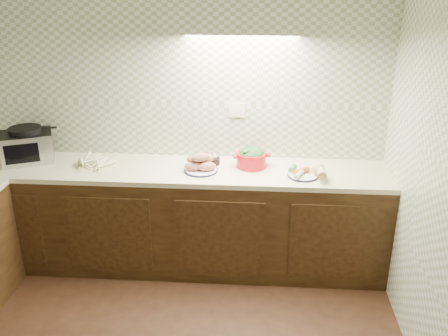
# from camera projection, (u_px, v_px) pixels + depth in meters

# --- Properties ---
(room) EXTENTS (3.60, 3.60, 2.60)m
(room) POSITION_uv_depth(u_px,v_px,m) (107.00, 149.00, 2.42)
(room) COLOR black
(room) RESTS_ON ground
(counter) EXTENTS (3.60, 3.60, 0.90)m
(counter) POSITION_uv_depth(u_px,v_px,m) (55.00, 268.00, 3.54)
(counter) COLOR black
(counter) RESTS_ON ground
(toaster_oven) EXTENTS (0.50, 0.45, 0.29)m
(toaster_oven) POSITION_uv_depth(u_px,v_px,m) (27.00, 145.00, 4.18)
(toaster_oven) COLOR black
(toaster_oven) RESTS_ON counter
(parsnip_pile) EXTENTS (0.36, 0.36, 0.06)m
(parsnip_pile) POSITION_uv_depth(u_px,v_px,m) (100.00, 164.00, 4.08)
(parsnip_pile) COLOR #F2E8C1
(parsnip_pile) RESTS_ON counter
(sweet_potato_plate) EXTENTS (0.27, 0.27, 0.16)m
(sweet_potato_plate) POSITION_uv_depth(u_px,v_px,m) (201.00, 164.00, 4.01)
(sweet_potato_plate) COLOR #14133A
(sweet_potato_plate) RESTS_ON counter
(onion_bowl) EXTENTS (0.15, 0.15, 0.11)m
(onion_bowl) POSITION_uv_depth(u_px,v_px,m) (211.00, 159.00, 4.15)
(onion_bowl) COLOR black
(onion_bowl) RESTS_ON counter
(dutch_oven) EXTENTS (0.31, 0.29, 0.17)m
(dutch_oven) POSITION_uv_depth(u_px,v_px,m) (251.00, 157.00, 4.08)
(dutch_oven) COLOR red
(dutch_oven) RESTS_ON counter
(veg_plate) EXTENTS (0.31, 0.25, 0.12)m
(veg_plate) POSITION_uv_depth(u_px,v_px,m) (309.00, 172.00, 3.91)
(veg_plate) COLOR #14133A
(veg_plate) RESTS_ON counter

